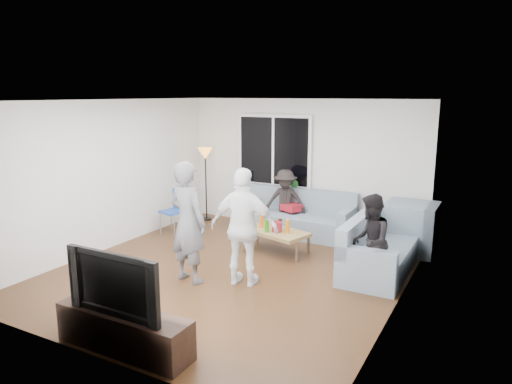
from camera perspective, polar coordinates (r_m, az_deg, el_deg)
The scene contains 31 objects.
floor at distance 7.39m, azimuth -2.93°, elevation -9.69°, with size 5.00×5.50×0.04m, color #56351C.
ceiling at distance 6.87m, azimuth -3.16°, elevation 11.23°, with size 5.00×5.50×0.04m, color white.
wall_back at distance 9.46m, azimuth 5.70°, elevation 3.34°, with size 5.00×0.04×2.60m, color silver.
wall_front at distance 4.93m, azimuth -20.02°, elevation -5.30°, with size 5.00×0.04×2.60m, color silver.
wall_left at distance 8.58m, azimuth -17.60°, elevation 1.96°, with size 0.04×5.50×2.60m, color silver.
wall_right at distance 6.13m, azimuth 17.57°, elevation -1.85°, with size 0.04×5.50×2.60m, color silver.
window_frame at distance 9.59m, azimuth 2.23°, elevation 5.02°, with size 1.62×0.06×1.47m, color white.
window_glass at distance 9.56m, azimuth 2.12°, elevation 4.99°, with size 1.50×0.02×1.35m, color black.
window_mullion at distance 9.55m, azimuth 2.10°, elevation 4.99°, with size 0.05×0.03×1.35m, color white.
radiator at distance 9.78m, azimuth 2.07°, elevation -2.23°, with size 1.30×0.12×0.62m, color silver.
potted_plant at distance 9.45m, azimuth 4.60°, elevation 0.39°, with size 0.22×0.18×0.40m, color #2D6D2B.
vase at distance 9.80m, azimuth 0.48°, elevation 0.15°, with size 0.16×0.16×0.17m, color silver.
sofa_back_section at distance 9.15m, azimuth 4.73°, elevation -2.52°, with size 2.30×0.85×0.85m, color slate, non-canonical shape.
sofa_right_section at distance 7.51m, azimuth 15.03°, elevation -6.13°, with size 0.85×2.00×0.85m, color slate, non-canonical shape.
sofa_corner at distance 8.56m, azimuth 18.27°, elevation -4.12°, with size 0.85×0.85×0.85m, color slate.
cushion_yellow at distance 9.54m, azimuth -0.78°, elevation -1.36°, with size 0.38×0.32×0.14m, color gold.
cushion_red at distance 9.23m, azimuth 4.32°, elevation -1.85°, with size 0.36×0.30×0.13m, color maroon.
coffee_table at distance 8.11m, azimuth 2.44°, elevation -6.04°, with size 1.10×0.60×0.40m, color #A4884F.
pitcher at distance 7.96m, azimuth 2.56°, elevation -4.25°, with size 0.17×0.17×0.17m, color maroon.
side_chair at distance 9.28m, azimuth -10.13°, elevation -2.43°, with size 0.40×0.40×0.86m, color #244B9C, non-canonical shape.
floor_lamp at distance 10.13m, azimuth -6.11°, elevation 0.91°, with size 0.32×0.32×1.56m, color orange, non-canonical shape.
player_left at distance 6.79m, azimuth -8.29°, elevation -3.67°, with size 0.65×0.43×1.78m, color #4F4F54.
player_right at distance 6.62m, azimuth -1.47°, elevation -4.34°, with size 0.99×0.41×1.69m, color white.
spectator_right at distance 6.76m, azimuth 13.69°, elevation -5.88°, with size 0.65×0.51×1.34m, color black.
spectator_back at distance 9.22m, azimuth 3.54°, elevation -1.11°, with size 0.81×0.46×1.25m, color black.
tv_console at distance 5.40m, azimuth -15.75°, elevation -15.91°, with size 1.60×0.40×0.44m, color #322019.
television at distance 5.16m, azimuth -16.11°, elevation -10.35°, with size 1.19×0.16×0.69m, color black.
bottle_d at distance 7.89m, azimuth 3.85°, elevation -4.21°, with size 0.07×0.07×0.23m, color orange.
bottle_a at distance 8.21m, azimuth 0.68°, elevation -3.48°, with size 0.07×0.07×0.24m, color orange.
bottle_b at distance 7.92m, azimuth 1.31°, elevation -3.97°, with size 0.08×0.08×0.27m, color #318D19.
bottle_c at distance 8.11m, azimuth 2.95°, elevation -3.91°, with size 0.07×0.07×0.18m, color #321D0B.
Camera 1 is at (3.57, -5.87, 2.70)m, focal length 32.90 mm.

